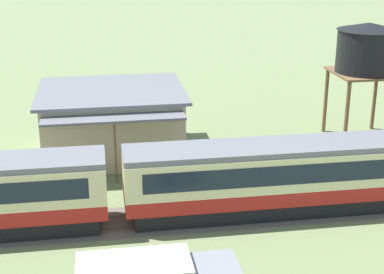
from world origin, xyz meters
name	(u,v)px	position (x,y,z in m)	size (l,w,h in m)	color
passenger_train	(120,185)	(-16.51, -0.02, 2.17)	(89.16, 3.02, 3.91)	#AD1E19
railway_track	(138,221)	(-15.68, -0.02, 0.01)	(147.29, 3.60, 0.04)	#665B51
station_building	(112,121)	(-16.56, 10.42, 2.28)	(9.70, 9.58, 4.51)	beige
water_tower	(367,50)	(1.40, 10.49, 6.61)	(4.43, 4.43, 8.51)	brown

